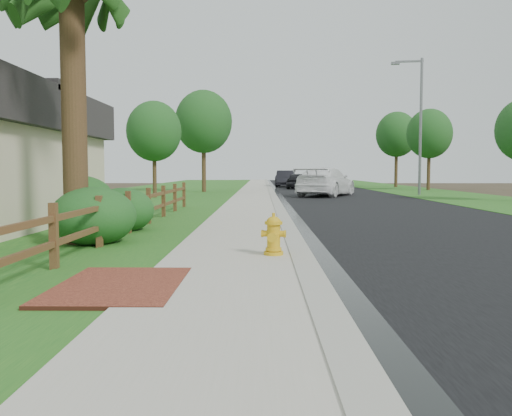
{
  "coord_description": "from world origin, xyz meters",
  "views": [
    {
      "loc": [
        -0.32,
        -8.06,
        1.61
      ],
      "look_at": [
        -0.43,
        3.08,
        0.83
      ],
      "focal_mm": 38.0,
      "sensor_mm": 36.0,
      "label": 1
    }
  ],
  "objects_px": {
    "fire_hydrant": "(274,236)",
    "dark_car_mid": "(298,181)",
    "ranch_fence": "(139,207)",
    "streetlight": "(418,118)",
    "white_suv": "(326,182)"
  },
  "relations": [
    {
      "from": "white_suv",
      "to": "ranch_fence",
      "type": "bearing_deg",
      "value": 92.83
    },
    {
      "from": "fire_hydrant",
      "to": "dark_car_mid",
      "type": "xyz_separation_m",
      "value": [
        2.94,
        36.96,
        0.27
      ]
    },
    {
      "from": "fire_hydrant",
      "to": "streetlight",
      "type": "xyz_separation_m",
      "value": [
        9.75,
        25.19,
        4.47
      ]
    },
    {
      "from": "streetlight",
      "to": "dark_car_mid",
      "type": "bearing_deg",
      "value": 120.06
    },
    {
      "from": "dark_car_mid",
      "to": "ranch_fence",
      "type": "bearing_deg",
      "value": 90.24
    },
    {
      "from": "ranch_fence",
      "to": "fire_hydrant",
      "type": "distance_m",
      "value": 5.99
    },
    {
      "from": "fire_hydrant",
      "to": "streetlight",
      "type": "distance_m",
      "value": 27.38
    },
    {
      "from": "dark_car_mid",
      "to": "streetlight",
      "type": "xyz_separation_m",
      "value": [
        6.81,
        -11.77,
        4.2
      ]
    },
    {
      "from": "white_suv",
      "to": "streetlight",
      "type": "xyz_separation_m",
      "value": [
        5.99,
        1.3,
        4.02
      ]
    },
    {
      "from": "ranch_fence",
      "to": "white_suv",
      "type": "bearing_deg",
      "value": 69.14
    },
    {
      "from": "dark_car_mid",
      "to": "white_suv",
      "type": "bearing_deg",
      "value": 105.15
    },
    {
      "from": "ranch_fence",
      "to": "dark_car_mid",
      "type": "xyz_separation_m",
      "value": [
        6.44,
        32.1,
        0.09
      ]
    },
    {
      "from": "fire_hydrant",
      "to": "white_suv",
      "type": "distance_m",
      "value": 24.19
    },
    {
      "from": "white_suv",
      "to": "dark_car_mid",
      "type": "xyz_separation_m",
      "value": [
        -0.82,
        13.07,
        -0.18
      ]
    },
    {
      "from": "dark_car_mid",
      "to": "streetlight",
      "type": "height_order",
      "value": "streetlight"
    }
  ]
}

